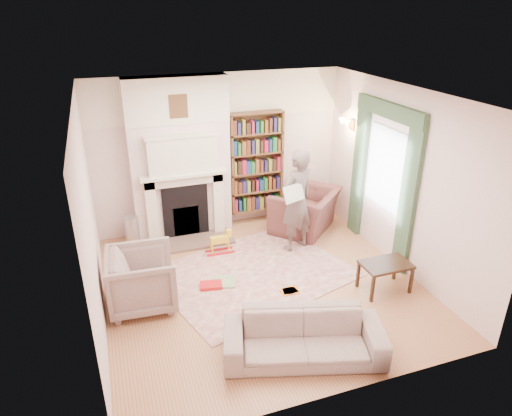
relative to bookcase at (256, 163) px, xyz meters
name	(u,v)px	position (x,y,z in m)	size (l,w,h in m)	color
floor	(261,284)	(-0.65, -2.12, -1.18)	(4.50, 4.50, 0.00)	#99623D
ceiling	(263,96)	(-0.65, -2.12, 1.62)	(4.50, 4.50, 0.00)	white
wall_back	(220,152)	(-0.65, 0.13, 0.22)	(4.50, 4.50, 0.00)	white
wall_front	(342,286)	(-0.65, -4.37, 0.22)	(4.50, 4.50, 0.00)	white
wall_left	(90,222)	(-2.90, -2.12, 0.22)	(4.50, 4.50, 0.00)	white
wall_right	(401,180)	(1.60, -2.12, 0.22)	(4.50, 4.50, 0.00)	white
fireplace	(180,161)	(-1.40, -0.07, 0.21)	(1.70, 0.58, 2.80)	white
bookcase	(256,163)	(0.00, 0.00, 0.00)	(1.00, 0.24, 1.85)	brown
window	(385,168)	(1.58, -1.72, 0.27)	(0.02, 0.90, 1.30)	silver
curtain_left	(408,199)	(1.55, -2.42, 0.02)	(0.07, 0.32, 2.40)	#2E462D
curtain_right	(359,170)	(1.55, -1.02, 0.02)	(0.07, 0.32, 2.40)	#2E462D
pelmet	(390,110)	(1.54, -1.72, 1.20)	(0.09, 1.70, 0.24)	#2E462D
wall_sconce	(342,126)	(1.38, -0.62, 0.72)	(0.20, 0.24, 0.24)	gold
rug	(253,273)	(-0.67, -1.81, -1.17)	(2.79, 2.15, 0.01)	beige
armchair_reading	(305,210)	(0.72, -0.66, -0.79)	(1.17, 1.02, 0.76)	#4F2A2A
armchair_left	(142,279)	(-2.36, -2.05, -0.76)	(0.88, 0.91, 0.83)	#B0A291
sofa	(304,337)	(-0.69, -3.71, -0.90)	(1.88, 0.73, 0.55)	#BEB29D
man_reading	(297,201)	(0.27, -1.26, -0.29)	(0.64, 0.42, 1.76)	#5C4D4A
newspaper	(294,193)	(0.12, -1.46, -0.06)	(0.39, 0.02, 0.27)	silver
coffee_table	(384,277)	(0.99, -2.84, -0.95)	(0.70, 0.45, 0.45)	#342312
paraffin_heater	(132,232)	(-2.34, -0.27, -0.90)	(0.24, 0.24, 0.55)	#B0B2B8
rocking_horse	(220,242)	(-1.00, -1.01, -0.97)	(0.47, 0.19, 0.42)	yellow
board_game	(224,282)	(-1.18, -1.91, -1.15)	(0.34, 0.34, 0.03)	#E8ED53
game_box_lid	(211,285)	(-1.39, -1.96, -1.14)	(0.32, 0.21, 0.05)	red
comic_annuals	(290,291)	(-0.33, -2.45, -1.16)	(0.29, 0.22, 0.02)	red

